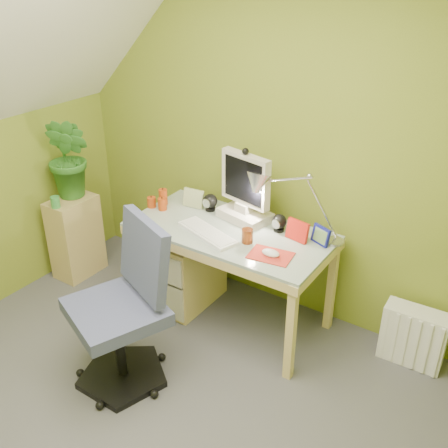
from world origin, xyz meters
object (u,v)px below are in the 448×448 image
Objects in this scene: desk at (230,275)px; potted_plant at (70,158)px; monitor at (246,181)px; radiator at (413,336)px; side_ledge at (76,237)px; task_chair at (115,308)px; desk_lamp at (309,191)px.

desk is 1.46m from potted_plant.
potted_plant reaches higher than desk.
monitor reaches higher than desk.
monitor is 1.44× the size of radiator.
desk is 2.04× the size of side_ledge.
desk is at bearing 5.79° from potted_plant.
task_chair is (1.11, -0.67, 0.20)m from side_ledge.
desk is 1.33m from side_ledge.
side_ledge is at bearing -152.86° from monitor.
potted_plant is 0.61× the size of task_chair.
potted_plant is (-1.32, -0.13, 0.61)m from desk.
task_chair is (-0.21, -1.04, -0.46)m from monitor.
side_ledge is at bearing -172.40° from radiator.
desk is 1.23m from radiator.
monitor is at bearing 89.51° from desk.
monitor is 1.52m from side_ledge.
radiator is at bearing 10.26° from side_ledge.
monitor is 1.15m from task_chair.
radiator is at bearing 6.78° from desk_lamp.
potted_plant is (-1.77, -0.31, -0.06)m from desk_lamp.
desk_lamp is 1.80m from potted_plant.
monitor is at bearing 100.52° from task_chair.
desk_lamp is at bearing 21.31° from desk.
desk_lamp is 0.62× the size of task_chair.
radiator is at bearing 12.33° from desk.
desk_lamp is at bearing -175.71° from radiator.
potted_plant is (0.00, 0.05, 0.64)m from side_ledge.
task_chair is at bearing -143.75° from radiator.
potted_plant is 1.65× the size of radiator.
desk is 2.08× the size of potted_plant.
radiator is (1.19, 0.09, -0.79)m from monitor.
desk_lamp reaches higher than task_chair.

